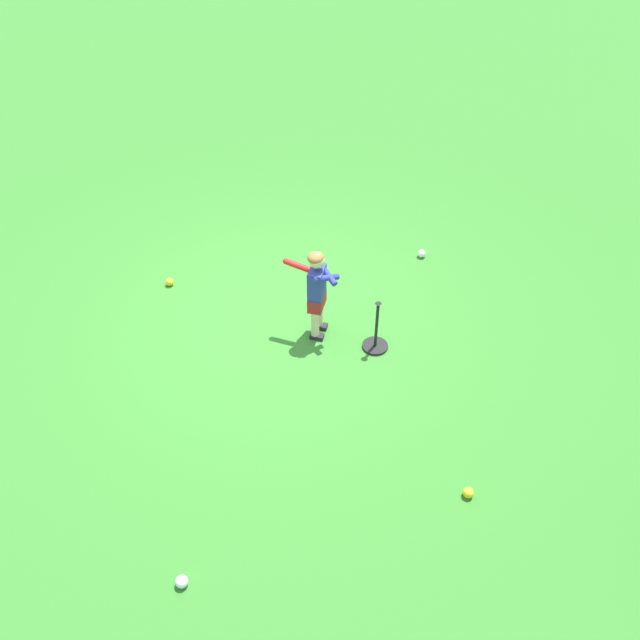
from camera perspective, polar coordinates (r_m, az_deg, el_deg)
ground_plane at (r=7.53m, az=-3.62°, el=0.26°), size 40.00×40.00×0.00m
child_batter at (r=6.90m, az=-0.30°, el=2.91°), size 0.58×0.38×1.08m
play_ball_far_right at (r=6.05m, az=12.72°, el=-14.38°), size 0.10×0.10×0.10m
play_ball_midfield at (r=8.50m, az=8.81°, el=5.71°), size 0.10×0.10×0.10m
play_ball_near_batter at (r=8.14m, az=-12.91°, el=3.24°), size 0.10×0.10×0.10m
play_ball_far_left at (r=5.60m, az=-11.89°, el=-21.29°), size 0.10×0.10×0.10m
batting_tee at (r=7.11m, az=4.83°, el=-1.74°), size 0.28×0.28×0.62m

